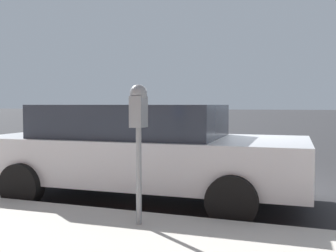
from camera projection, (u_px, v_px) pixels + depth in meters
The scene contains 3 objects.
ground_plane at pixel (232, 191), 6.69m from camera, with size 220.00×220.00×0.00m, color #2B2B2D.
parking_meter at pixel (139, 118), 4.27m from camera, with size 0.21×0.19×1.54m.
car_silver at pixel (141, 149), 6.09m from camera, with size 2.25×4.91×1.48m.
Camera 1 is at (-6.61, -1.14, 1.48)m, focal length 42.00 mm.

